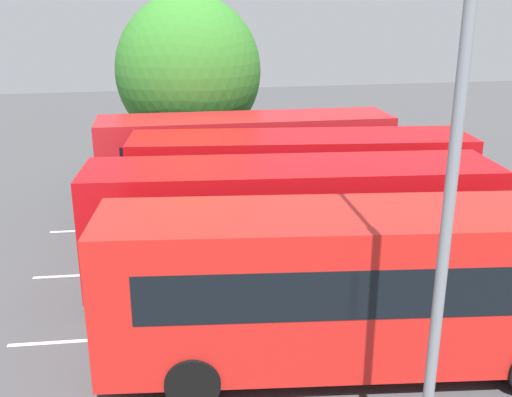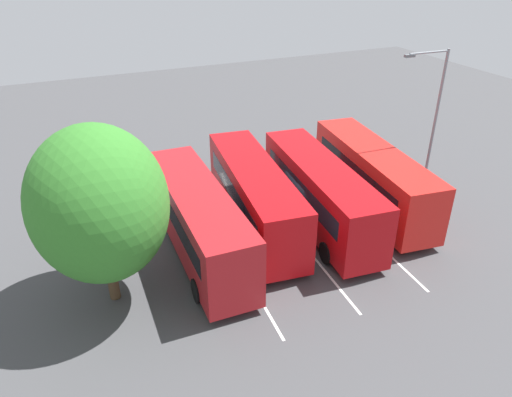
{
  "view_description": "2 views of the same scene",
  "coord_description": "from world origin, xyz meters",
  "px_view_note": "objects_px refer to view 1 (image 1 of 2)",
  "views": [
    {
      "loc": [
        -4.23,
        -15.61,
        7.4
      ],
      "look_at": [
        -1.12,
        1.1,
        1.73
      ],
      "focal_mm": 42.27,
      "sensor_mm": 36.0,
      "label": 1
    },
    {
      "loc": [
        -19.26,
        10.33,
        13.4
      ],
      "look_at": [
        0.87,
        1.37,
        1.38
      ],
      "focal_mm": 33.46,
      "sensor_mm": 36.0,
      "label": 2
    }
  ],
  "objects_px": {
    "bus_far_right": "(247,159)",
    "pedestrian": "(459,182)",
    "bus_center_left": "(292,223)",
    "depot_tree": "(189,72)",
    "bus_center_right": "(301,185)",
    "street_lamp": "(441,197)",
    "bus_far_left": "(358,285)"
  },
  "relations": [
    {
      "from": "pedestrian",
      "to": "bus_far_left",
      "type": "bearing_deg",
      "value": 75.54
    },
    {
      "from": "bus_center_right",
      "to": "street_lamp",
      "type": "bearing_deg",
      "value": -87.58
    },
    {
      "from": "bus_center_right",
      "to": "street_lamp",
      "type": "height_order",
      "value": "street_lamp"
    },
    {
      "from": "bus_far_right",
      "to": "pedestrian",
      "type": "bearing_deg",
      "value": -7.62
    },
    {
      "from": "bus_center_left",
      "to": "bus_center_right",
      "type": "relative_size",
      "value": 1.0
    },
    {
      "from": "bus_far_left",
      "to": "depot_tree",
      "type": "distance_m",
      "value": 14.98
    },
    {
      "from": "depot_tree",
      "to": "bus_center_left",
      "type": "bearing_deg",
      "value": -81.15
    },
    {
      "from": "bus_far_left",
      "to": "pedestrian",
      "type": "height_order",
      "value": "bus_far_left"
    },
    {
      "from": "bus_center_left",
      "to": "pedestrian",
      "type": "distance_m",
      "value": 9.39
    },
    {
      "from": "bus_far_right",
      "to": "street_lamp",
      "type": "height_order",
      "value": "street_lamp"
    },
    {
      "from": "bus_far_left",
      "to": "bus_far_right",
      "type": "height_order",
      "value": "same"
    },
    {
      "from": "bus_center_left",
      "to": "bus_far_left",
      "type": "bearing_deg",
      "value": -76.65
    },
    {
      "from": "bus_center_left",
      "to": "depot_tree",
      "type": "relative_size",
      "value": 1.38
    },
    {
      "from": "bus_center_left",
      "to": "street_lamp",
      "type": "bearing_deg",
      "value": -82.07
    },
    {
      "from": "bus_far_left",
      "to": "bus_center_left",
      "type": "distance_m",
      "value": 3.69
    },
    {
      "from": "street_lamp",
      "to": "bus_far_right",
      "type": "bearing_deg",
      "value": 4.1
    },
    {
      "from": "bus_far_left",
      "to": "bus_far_right",
      "type": "xyz_separation_m",
      "value": [
        -0.54,
        10.24,
        0.0
      ]
    },
    {
      "from": "bus_center_right",
      "to": "pedestrian",
      "type": "distance_m",
      "value": 6.97
    },
    {
      "from": "bus_center_left",
      "to": "bus_far_right",
      "type": "xyz_separation_m",
      "value": [
        -0.05,
        6.59,
        0.0
      ]
    },
    {
      "from": "bus_center_right",
      "to": "bus_far_right",
      "type": "height_order",
      "value": "same"
    },
    {
      "from": "bus_far_right",
      "to": "street_lamp",
      "type": "distance_m",
      "value": 13.93
    },
    {
      "from": "pedestrian",
      "to": "depot_tree",
      "type": "height_order",
      "value": "depot_tree"
    },
    {
      "from": "bus_far_right",
      "to": "pedestrian",
      "type": "height_order",
      "value": "bus_far_right"
    },
    {
      "from": "bus_center_right",
      "to": "depot_tree",
      "type": "relative_size",
      "value": 1.38
    },
    {
      "from": "bus_far_left",
      "to": "street_lamp",
      "type": "xyz_separation_m",
      "value": [
        -0.22,
        -3.36,
        2.98
      ]
    },
    {
      "from": "bus_far_left",
      "to": "bus_center_left",
      "type": "xyz_separation_m",
      "value": [
        -0.48,
        3.66,
        0.0
      ]
    },
    {
      "from": "bus_far_left",
      "to": "depot_tree",
      "type": "xyz_separation_m",
      "value": [
        -2.19,
        14.58,
        2.65
      ]
    },
    {
      "from": "bus_center_left",
      "to": "depot_tree",
      "type": "bearing_deg",
      "value": 104.65
    },
    {
      "from": "bus_center_left",
      "to": "bus_far_right",
      "type": "height_order",
      "value": "same"
    },
    {
      "from": "depot_tree",
      "to": "bus_far_right",
      "type": "bearing_deg",
      "value": -69.17
    },
    {
      "from": "bus_center_right",
      "to": "bus_far_right",
      "type": "relative_size",
      "value": 1.01
    },
    {
      "from": "bus_far_left",
      "to": "pedestrian",
      "type": "relative_size",
      "value": 6.23
    }
  ]
}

